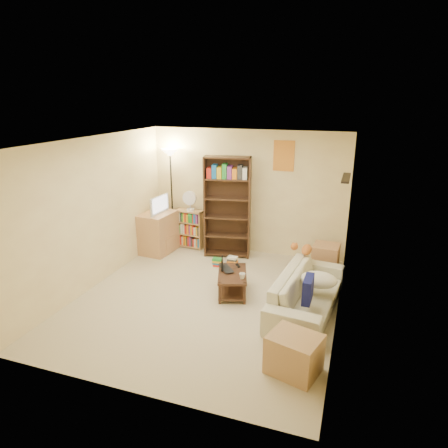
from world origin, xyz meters
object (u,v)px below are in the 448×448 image
Objects in this scene: floor_lamp at (171,169)px; television at (157,204)px; laptop at (229,268)px; mug at (242,276)px; coffee_table at (232,281)px; tall_bookshelf at (227,205)px; side_table at (325,258)px; tabby_cat at (304,249)px; end_cabinet at (294,354)px; tv_stand at (158,232)px; desk_fan at (190,200)px; sofa at (307,292)px; short_bookshelf at (189,229)px.

television is at bearing -104.30° from floor_lamp.
mug reaches higher than laptop.
television reaches higher than coffee_table.
tall_bookshelf reaches higher than side_table.
tabby_cat reaches higher than end_cabinet.
tv_stand is (-1.93, 1.16, 0.04)m from laptop.
television is at bearing 130.21° from coffee_table.
desk_fan reaches higher than mug.
television reaches higher than laptop.
coffee_table is 2.08m from end_cabinet.
television reaches higher than tabby_cat.
mug is at bearing -47.58° from desk_fan.
desk_fan is at bearing -5.66° from floor_lamp.
laptop is 3.45× the size of mug.
desk_fan is at bearing 2.22° from laptop.
desk_fan reaches higher than tabby_cat.
desk_fan is (-1.47, 1.69, 0.83)m from coffee_table.
tv_stand is 0.41× the size of tall_bookshelf.
mug is 0.30× the size of desk_fan.
sofa is 3.27× the size of television.
coffee_table is 0.44× the size of floor_lamp.
television is at bearing 72.45° from sofa.
coffee_table is 2.16× the size of desk_fan.
desk_fan is 0.81× the size of side_table.
short_bookshelf is at bearing 172.88° from side_table.
mug is 3.10m from floor_lamp.
short_bookshelf reaches higher than laptop.
sofa is 3.35m from desk_fan.
tall_bookshelf is at bearing -19.38° from laptop.
end_cabinet is (1.38, -1.76, -0.14)m from laptop.
mug is 0.16× the size of short_bookshelf.
tall_bookshelf is at bearing 53.56° from sofa.
laptop is 2.25m from tv_stand.
sofa is 1.35m from laptop.
tv_stand is at bearing 179.83° from tall_bookshelf.
floor_lamp reaches higher than tv_stand.
mug is at bearing -171.09° from laptop.
short_bookshelf is at bearing 129.72° from end_cabinet.
tv_stand is at bearing -178.42° from side_table.
side_table is (2.83, -0.32, -0.79)m from desk_fan.
end_cabinet is (1.28, -1.64, 0.01)m from coffee_table.
television is at bearing 0.00° from tv_stand.
coffee_table is at bearing 143.74° from mug.
short_bookshelf reaches higher than tabby_cat.
short_bookshelf is 0.39× the size of floor_lamp.
side_table is (3.38, 0.09, -0.76)m from television.
sofa reaches higher than side_table.
floor_lamp is (-0.43, 0.04, 0.61)m from desk_fan.
tall_bookshelf reaches higher than end_cabinet.
desk_fan is at bearing 113.65° from coffee_table.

